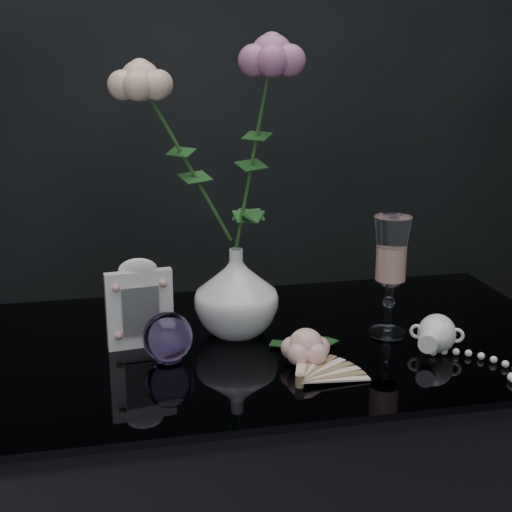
{
  "coord_description": "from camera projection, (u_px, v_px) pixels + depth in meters",
  "views": [
    {
      "loc": [
        -0.26,
        -1.06,
        1.24
      ],
      "look_at": [
        -0.03,
        0.02,
        0.92
      ],
      "focal_mm": 50.0,
      "sensor_mm": 36.0,
      "label": 1
    }
  ],
  "objects": [
    {
      "name": "vase",
      "position": [
        236.0,
        292.0,
        1.24
      ],
      "size": [
        0.18,
        0.18,
        0.15
      ],
      "primitive_type": "imported",
      "rotation": [
        0.0,
        0.0,
        -0.28
      ],
      "color": "white",
      "rests_on": "table"
    },
    {
      "name": "wine_glass",
      "position": [
        390.0,
        277.0,
        1.22
      ],
      "size": [
        0.08,
        0.08,
        0.21
      ],
      "primitive_type": null,
      "rotation": [
        0.0,
        0.0,
        -0.2
      ],
      "color": "white",
      "rests_on": "table"
    },
    {
      "name": "picture_frame",
      "position": [
        139.0,
        303.0,
        1.18
      ],
      "size": [
        0.12,
        0.1,
        0.15
      ],
      "primitive_type": null,
      "rotation": [
        0.0,
        0.0,
        0.12
      ],
      "color": "white",
      "rests_on": "table"
    },
    {
      "name": "paperweight",
      "position": [
        168.0,
        337.0,
        1.14
      ],
      "size": [
        0.09,
        0.09,
        0.08
      ],
      "primitive_type": null,
      "rotation": [
        0.0,
        0.0,
        0.14
      ],
      "color": "#866CB0",
      "rests_on": "table"
    },
    {
      "name": "paper_fan",
      "position": [
        300.0,
        380.0,
        1.05
      ],
      "size": [
        0.27,
        0.25,
        0.02
      ],
      "primitive_type": null,
      "rotation": [
        0.0,
        0.0,
        0.44
      ],
      "color": "#F6EFC5",
      "rests_on": "table"
    },
    {
      "name": "loose_rose",
      "position": [
        306.0,
        346.0,
        1.13
      ],
      "size": [
        0.16,
        0.19,
        0.06
      ],
      "primitive_type": null,
      "rotation": [
        0.0,
        0.0,
        0.15
      ],
      "color": "#FFB2A4",
      "rests_on": "table"
    },
    {
      "name": "pearl_jar",
      "position": [
        437.0,
        332.0,
        1.18
      ],
      "size": [
        0.3,
        0.3,
        0.07
      ],
      "primitive_type": null,
      "rotation": [
        0.0,
        0.0,
        -0.49
      ],
      "color": "white",
      "rests_on": "table"
    },
    {
      "name": "roses",
      "position": [
        219.0,
        136.0,
        1.16
      ],
      "size": [
        0.3,
        0.12,
        0.41
      ],
      "color": "beige",
      "rests_on": "vase"
    }
  ]
}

